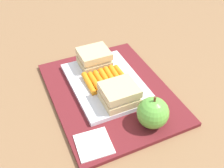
% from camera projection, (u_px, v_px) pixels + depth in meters
% --- Properties ---
extents(ground_plane, '(2.40, 2.40, 0.00)m').
position_uv_depth(ground_plane, '(110.00, 94.00, 0.67)').
color(ground_plane, olive).
extents(lunchbag_mat, '(0.36, 0.28, 0.01)m').
position_uv_depth(lunchbag_mat, '(110.00, 92.00, 0.66)').
color(lunchbag_mat, maroon).
rests_on(lunchbag_mat, ground_plane).
extents(food_tray, '(0.23, 0.17, 0.01)m').
position_uv_depth(food_tray, '(106.00, 83.00, 0.67)').
color(food_tray, white).
rests_on(food_tray, lunchbag_mat).
extents(sandwich_half_left, '(0.07, 0.08, 0.04)m').
position_uv_depth(sandwich_half_left, '(94.00, 58.00, 0.71)').
color(sandwich_half_left, '#DBC189').
rests_on(sandwich_half_left, food_tray).
extents(sandwich_half_right, '(0.07, 0.08, 0.04)m').
position_uv_depth(sandwich_half_right, '(119.00, 94.00, 0.60)').
color(sandwich_half_right, '#DBC189').
rests_on(sandwich_half_right, food_tray).
extents(carrot_sticks_bundle, '(0.08, 0.10, 0.02)m').
position_uv_depth(carrot_sticks_bundle, '(106.00, 79.00, 0.66)').
color(carrot_sticks_bundle, orange).
rests_on(carrot_sticks_bundle, food_tray).
extents(apple, '(0.07, 0.07, 0.08)m').
position_uv_depth(apple, '(153.00, 113.00, 0.56)').
color(apple, '#66B742').
rests_on(apple, lunchbag_mat).
extents(paper_napkin, '(0.08, 0.08, 0.00)m').
position_uv_depth(paper_napkin, '(94.00, 144.00, 0.54)').
color(paper_napkin, white).
rests_on(paper_napkin, lunchbag_mat).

